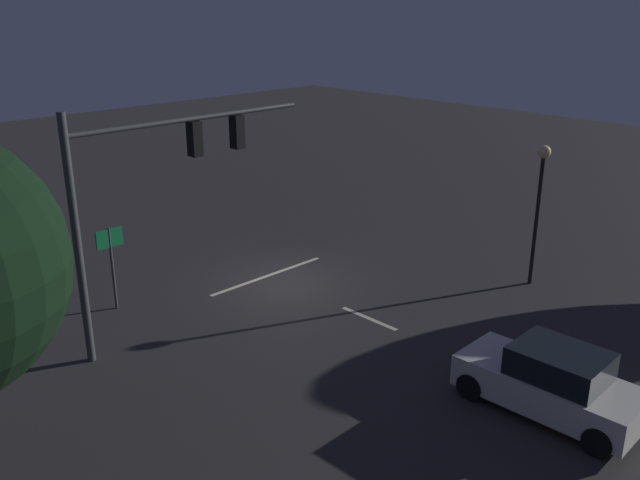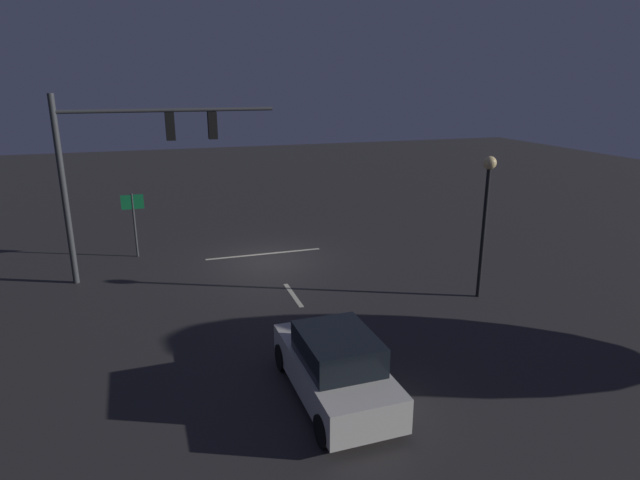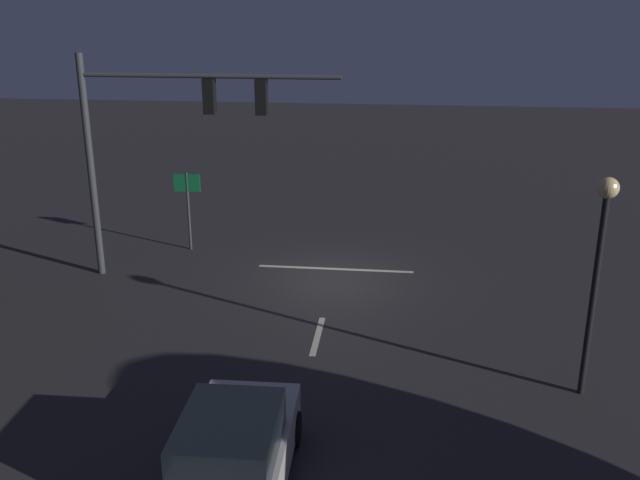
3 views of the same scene
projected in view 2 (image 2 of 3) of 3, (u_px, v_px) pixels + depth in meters
The scene contains 8 objects.
ground_plane at pixel (268, 260), 22.30m from camera, with size 80.00×80.00×0.00m, color #2D2B2B.
traffic_signal_assembly at pixel (133, 151), 19.16m from camera, with size 7.70×0.47×6.79m.
lane_dash_far at pixel (293, 295), 18.65m from camera, with size 2.20×0.16×0.01m, color beige.
lane_dash_mid at pixel (356, 384), 13.18m from camera, with size 2.20×0.16×0.01m, color beige.
stop_bar at pixel (264, 254), 23.05m from camera, with size 5.00×0.16×0.01m, color beige.
car_approaching at pixel (335, 367), 12.43m from camera, with size 1.99×4.41×1.70m.
street_lamp_left_kerb at pixel (486, 200), 17.56m from camera, with size 0.44×0.44×4.86m.
route_sign at pixel (133, 212), 22.18m from camera, with size 0.90×0.09×2.72m.
Camera 2 is at (4.41, 20.77, 7.20)m, focal length 29.96 mm.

